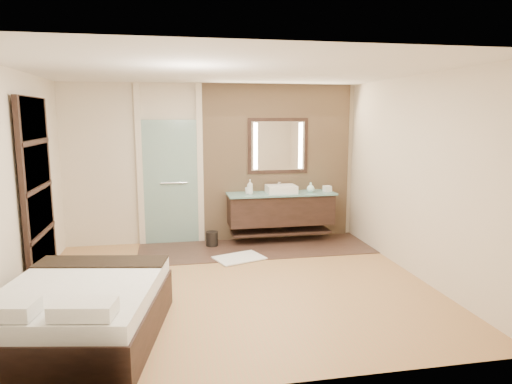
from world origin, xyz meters
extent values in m
plane|color=#B0774A|center=(0.00, 0.00, 0.00)|extent=(5.00, 5.00, 0.00)
cube|color=#36241D|center=(0.60, 1.60, 0.01)|extent=(3.80, 1.30, 0.01)
cube|color=tan|center=(1.10, 2.21, 1.35)|extent=(2.60, 0.08, 2.70)
cube|color=black|center=(1.10, 1.92, 0.57)|extent=(1.80, 0.50, 0.50)
cube|color=black|center=(1.10, 1.92, 0.18)|extent=(1.71, 0.45, 0.04)
cube|color=#83C9C5|center=(1.10, 1.90, 0.85)|extent=(1.85, 0.55, 0.03)
cube|color=white|center=(1.10, 1.90, 0.93)|extent=(0.50, 0.38, 0.13)
cylinder|color=silver|center=(1.10, 2.09, 0.95)|extent=(0.03, 0.03, 0.18)
cylinder|color=silver|center=(1.10, 2.05, 1.03)|extent=(0.02, 0.10, 0.02)
cube|color=black|center=(1.10, 2.16, 1.65)|extent=(1.06, 0.03, 0.96)
cube|color=white|center=(1.10, 2.15, 1.65)|extent=(0.94, 0.01, 0.84)
cube|color=#FFEABF|center=(0.70, 2.14, 1.65)|extent=(0.07, 0.01, 0.80)
cube|color=#FFEABF|center=(1.50, 2.14, 1.65)|extent=(0.07, 0.01, 0.80)
cube|color=#BEF0E6|center=(-0.75, 2.20, 1.05)|extent=(0.90, 0.05, 2.10)
cylinder|color=silver|center=(-0.70, 2.15, 1.05)|extent=(0.45, 0.03, 0.03)
cube|color=beige|center=(-1.25, 2.21, 1.35)|extent=(0.10, 0.08, 2.70)
cube|color=beige|center=(-0.25, 2.21, 1.35)|extent=(0.10, 0.08, 2.70)
cube|color=black|center=(-2.43, 0.60, 1.20)|extent=(0.06, 1.20, 2.40)
cube|color=#EFE6C9|center=(-2.41, 0.60, 0.37)|extent=(0.02, 1.06, 0.52)
cube|color=#EFE6C9|center=(-2.41, 0.60, 0.96)|extent=(0.02, 1.06, 0.52)
cube|color=#EFE6C9|center=(-2.41, 0.60, 1.54)|extent=(0.02, 1.06, 0.52)
cube|color=#EFE6C9|center=(-2.41, 0.60, 2.13)|extent=(0.02, 1.06, 0.52)
cube|color=black|center=(-1.65, -1.15, 0.20)|extent=(1.75, 2.04, 0.40)
cube|color=silver|center=(-1.65, -1.15, 0.48)|extent=(1.70, 1.99, 0.16)
cube|color=black|center=(-1.53, -0.48, 0.56)|extent=(1.46, 0.65, 0.04)
cube|color=silver|center=(-2.09, -1.81, 0.63)|extent=(0.54, 0.36, 0.13)
cube|color=silver|center=(-1.47, -1.92, 0.63)|extent=(0.54, 0.36, 0.13)
cube|color=silver|center=(0.24, 1.08, 0.02)|extent=(0.85, 0.71, 0.02)
cylinder|color=black|center=(-0.10, 1.85, 0.13)|extent=(0.27, 0.27, 0.25)
cube|color=silver|center=(1.92, 1.89, 0.92)|extent=(0.13, 0.13, 0.10)
imported|color=white|center=(0.55, 1.86, 0.99)|extent=(0.12, 0.12, 0.25)
imported|color=#B2B2B2|center=(0.52, 1.92, 0.94)|extent=(0.07, 0.07, 0.16)
imported|color=#C3F6EA|center=(1.62, 1.88, 0.95)|extent=(0.17, 0.17, 0.17)
imported|color=silver|center=(1.92, 1.95, 0.91)|extent=(0.13, 0.13, 0.09)
camera|label=1|loc=(-0.75, -5.56, 2.16)|focal=32.00mm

